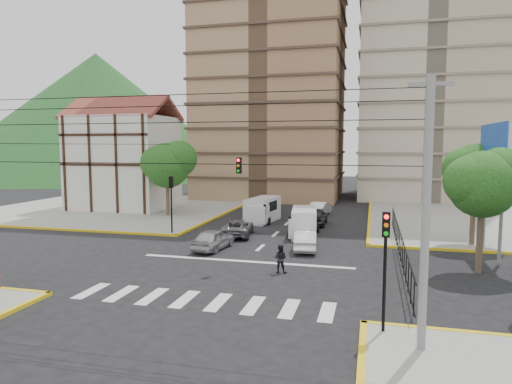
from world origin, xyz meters
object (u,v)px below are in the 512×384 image
(van_right_lane, at_px, (304,223))
(van_left_lane, at_px, (262,210))
(car_silver_front_left, at_px, (213,239))
(pedestrian_crosswalk, at_px, (280,259))
(traffic_light_se, at_px, (385,252))
(traffic_light_nw, at_px, (171,195))
(car_white_front_right, at_px, (305,240))

(van_right_lane, relative_size, van_left_lane, 0.96)
(van_right_lane, relative_size, car_silver_front_left, 1.19)
(pedestrian_crosswalk, bearing_deg, traffic_light_se, 130.18)
(traffic_light_se, distance_m, van_left_lane, 25.24)
(traffic_light_nw, height_order, car_silver_front_left, traffic_light_nw)
(traffic_light_nw, height_order, car_white_front_right, traffic_light_nw)
(pedestrian_crosswalk, bearing_deg, van_left_lane, -69.28)
(van_left_lane, bearing_deg, pedestrian_crosswalk, -65.24)
(traffic_light_se, height_order, car_white_front_right, traffic_light_se)
(van_right_lane, bearing_deg, pedestrian_crosswalk, -96.34)
(van_right_lane, xyz_separation_m, pedestrian_crosswalk, (0.25, -10.32, -0.23))
(traffic_light_nw, distance_m, pedestrian_crosswalk, 13.55)
(traffic_light_nw, height_order, pedestrian_crosswalk, traffic_light_nw)
(traffic_light_nw, height_order, van_right_lane, traffic_light_nw)
(traffic_light_se, height_order, pedestrian_crosswalk, traffic_light_se)
(traffic_light_se, bearing_deg, van_right_lane, 107.60)
(traffic_light_se, xyz_separation_m, pedestrian_crosswalk, (-5.28, 7.13, -2.33))
(traffic_light_se, height_order, van_left_lane, traffic_light_se)
(car_silver_front_left, height_order, car_white_front_right, car_silver_front_left)
(van_right_lane, height_order, van_left_lane, van_left_lane)
(van_left_lane, height_order, car_silver_front_left, van_left_lane)
(traffic_light_nw, relative_size, pedestrian_crosswalk, 2.80)
(traffic_light_nw, bearing_deg, van_left_lane, 53.76)
(van_left_lane, distance_m, car_white_front_right, 11.48)
(traffic_light_nw, relative_size, van_left_lane, 0.87)
(car_white_front_right, height_order, pedestrian_crosswalk, pedestrian_crosswalk)
(car_silver_front_left, relative_size, pedestrian_crosswalk, 2.58)
(pedestrian_crosswalk, bearing_deg, van_right_lane, -84.94)
(van_right_lane, bearing_deg, van_left_lane, 121.98)
(van_left_lane, bearing_deg, car_silver_front_left, -85.09)
(traffic_light_se, xyz_separation_m, van_left_lane, (-10.16, 23.02, -2.05))
(traffic_light_nw, distance_m, car_silver_front_left, 6.81)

